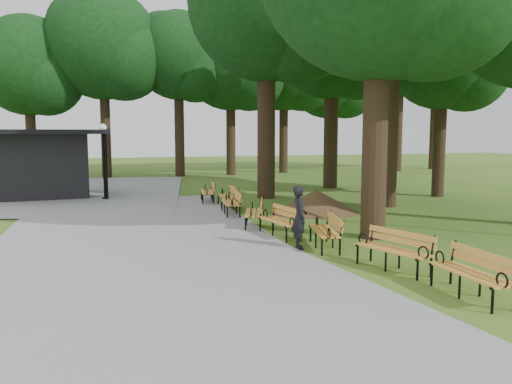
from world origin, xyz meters
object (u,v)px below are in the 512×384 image
object	(u,v)px
lawn_tree_4	(332,32)
bench_0	(470,274)
kiosk	(43,164)
lawn_tree_5	(443,53)
bench_7	(207,192)
lawn_tree_2	(267,3)
bench_2	(324,231)
bench_5	(230,203)
bench_4	(253,213)
bench_3	(280,221)
bench_6	(227,197)
person	(300,217)
lamp_post	(103,146)
dirt_mound	(316,201)
bench_1	(393,250)

from	to	relation	value
lawn_tree_4	bench_0	bearing A→B (deg)	-107.61
kiosk	lawn_tree_5	bearing A→B (deg)	-21.01
bench_7	lawn_tree_2	xyz separation A→B (m)	(2.87, 0.69, 8.12)
bench_2	bench_5	xyz separation A→B (m)	(-0.96, 5.94, 0.00)
bench_4	bench_3	bearing A→B (deg)	26.53
bench_6	bench_7	world-z (taller)	same
person	kiosk	distance (m)	15.14
bench_3	bench_4	bearing A→B (deg)	-179.52
bench_2	bench_7	bearing A→B (deg)	-160.02
bench_2	bench_4	size ratio (longest dim) A/B	1.00
kiosk	bench_0	size ratio (longest dim) A/B	2.60
bench_3	lawn_tree_5	xyz separation A→B (m)	(10.22, 6.67, 6.07)
lawn_tree_4	bench_3	bearing A→B (deg)	-121.35
lamp_post	bench_4	xyz separation A→B (m)	(4.34, -8.25, -1.94)
bench_3	lawn_tree_2	bearing A→B (deg)	156.32
person	lawn_tree_2	size ratio (longest dim) A/B	0.13
bench_2	dirt_mound	bearing A→B (deg)	172.04
bench_3	bench_4	xyz separation A→B (m)	(-0.25, 1.74, 0.00)
bench_2	lawn_tree_5	xyz separation A→B (m)	(9.62, 8.43, 6.07)
kiosk	bench_5	world-z (taller)	kiosk
lamp_post	lawn_tree_4	world-z (taller)	lawn_tree_4
kiosk	bench_3	bearing A→B (deg)	-63.15
lamp_post	bench_6	xyz separation A→B (m)	(4.53, -4.05, -1.94)
bench_7	bench_4	bearing A→B (deg)	10.98
lamp_post	bench_4	distance (m)	9.53
bench_4	bench_7	distance (m)	6.04
person	bench_0	size ratio (longest dim) A/B	0.86
bench_1	lawn_tree_2	size ratio (longest dim) A/B	0.16
dirt_mound	bench_4	distance (m)	3.61
kiosk	lawn_tree_4	xyz separation A→B (m)	(14.31, -0.11, 6.58)
bench_7	bench_6	bearing A→B (deg)	21.44
bench_4	person	bearing A→B (deg)	21.89
bench_6	lawn_tree_2	size ratio (longest dim) A/B	0.16
bench_5	lawn_tree_5	distance (m)	12.45
bench_3	lawn_tree_5	world-z (taller)	lawn_tree_5
bench_4	lawn_tree_4	xyz separation A→B (m)	(7.31, 9.84, 7.68)
bench_2	bench_5	bearing A→B (deg)	-157.16
bench_4	bench_5	xyz separation A→B (m)	(-0.11, 2.45, 0.00)
person	bench_3	xyz separation A→B (m)	(0.04, 1.60, -0.37)
person	dirt_mound	distance (m)	6.03
person	bench_3	bearing A→B (deg)	9.06
bench_3	bench_6	size ratio (longest dim) A/B	1.00
bench_3	bench_7	distance (m)	7.78
lawn_tree_2	kiosk	bearing A→B (deg)	161.50
bench_6	bench_7	distance (m)	1.87
bench_0	bench_6	bearing A→B (deg)	-172.65
dirt_mound	bench_6	xyz separation A→B (m)	(-2.82, 2.22, 0.01)
bench_5	bench_2	bearing A→B (deg)	16.28
kiosk	dirt_mound	size ratio (longest dim) A/B	1.77
person	dirt_mound	xyz separation A→B (m)	(2.80, 5.32, -0.38)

